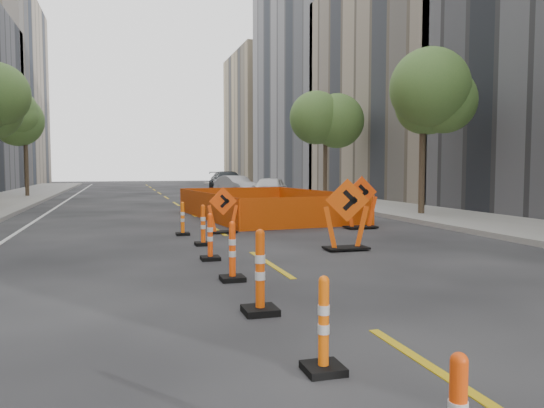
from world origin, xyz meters
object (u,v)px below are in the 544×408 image
object	(u,v)px
chevron_sign_left	(223,210)
chevron_sign_right	(361,202)
parked_car_mid	(236,186)
chevron_sign_center	(346,215)
channelizer_2	(324,324)
channelizer_3	(260,272)
channelizer_4	(232,251)
parked_car_near	(269,189)
parked_car_far	(227,182)
channelizer_7	(183,219)
channelizer_6	(203,225)
channelizer_5	(210,237)

from	to	relation	value
chevron_sign_left	chevron_sign_right	world-z (taller)	chevron_sign_right
parked_car_mid	chevron_sign_center	bearing A→B (deg)	-112.25
channelizer_2	channelizer_3	distance (m)	2.11
chevron_sign_right	channelizer_2	bearing A→B (deg)	-112.22
channelizer_2	channelizer_4	size ratio (longest dim) A/B	0.91
channelizer_3	parked_car_near	xyz separation A→B (m)	(6.14, 21.17, 0.15)
parked_car_far	channelizer_3	bearing A→B (deg)	-101.49
chevron_sign_left	chevron_sign_center	xyz separation A→B (m)	(2.17, -3.92, 0.16)
channelizer_7	chevron_sign_left	xyz separation A→B (m)	(1.19, 0.13, 0.20)
channelizer_6	chevron_sign_right	world-z (taller)	chevron_sign_right
channelizer_7	parked_car_far	bearing A→B (deg)	75.92
parked_car_near	channelizer_3	bearing A→B (deg)	-81.45
channelizer_5	chevron_sign_left	size ratio (longest dim) A/B	0.73
channelizer_3	channelizer_7	distance (m)	8.43
channelizer_2	parked_car_near	size ratio (longest dim) A/B	0.22
chevron_sign_center	chevron_sign_right	world-z (taller)	chevron_sign_center
channelizer_3	channelizer_7	xyz separation A→B (m)	(-0.04, 8.43, -0.09)
channelizer_4	channelizer_6	bearing A→B (deg)	88.01
channelizer_5	chevron_sign_left	distance (m)	4.48
channelizer_7	parked_car_far	size ratio (longest dim) A/B	0.17
channelizer_7	chevron_sign_right	world-z (taller)	chevron_sign_right
channelizer_7	chevron_sign_right	bearing A→B (deg)	0.66
channelizer_2	chevron_sign_right	size ratio (longest dim) A/B	0.56
channelizer_6	channelizer_3	bearing A→B (deg)	-91.96
parked_car_near	parked_car_mid	distance (m)	7.60
channelizer_6	channelizer_7	xyz separation A→B (m)	(-0.26, 2.11, -0.03)
channelizer_2	channelizer_4	bearing A→B (deg)	89.86
channelizer_4	parked_car_near	xyz separation A→B (m)	(6.07, 19.06, 0.21)
channelizer_7	chevron_sign_left	world-z (taller)	chevron_sign_left
parked_car_mid	chevron_sign_left	bearing A→B (deg)	-119.37
channelizer_2	channelizer_5	bearing A→B (deg)	90.17
channelizer_5	chevron_sign_center	xyz separation A→B (m)	(3.27, 0.42, 0.34)
chevron_sign_center	parked_car_mid	xyz separation A→B (m)	(2.60, 24.12, -0.16)
channelizer_7	parked_car_mid	bearing A→B (deg)	73.67
chevron_sign_left	parked_car_near	xyz separation A→B (m)	(5.00, 12.61, 0.04)
channelizer_3	parked_car_mid	size ratio (longest dim) A/B	0.28
chevron_sign_left	channelizer_3	bearing A→B (deg)	-95.04
parked_car_mid	channelizer_3	bearing A→B (deg)	-117.70
channelizer_4	channelizer_6	xyz separation A→B (m)	(0.15, 4.22, -0.00)
channelizer_3	channelizer_4	size ratio (longest dim) A/B	1.10
channelizer_4	parked_car_mid	world-z (taller)	parked_car_mid
channelizer_6	channelizer_2	bearing A→B (deg)	-91.07
channelizer_7	parked_car_near	world-z (taller)	parked_car_near
chevron_sign_right	parked_car_mid	size ratio (longest dim) A/B	0.41
chevron_sign_right	channelizer_6	bearing A→B (deg)	-152.70
channelizer_2	channelizer_5	xyz separation A→B (m)	(-0.02, 6.32, 0.03)
channelizer_5	channelizer_6	distance (m)	2.12
channelizer_5	chevron_sign_left	bearing A→B (deg)	75.76
channelizer_2	channelizer_7	bearing A→B (deg)	90.56
chevron_sign_left	chevron_sign_center	bearing A→B (deg)	-58.50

